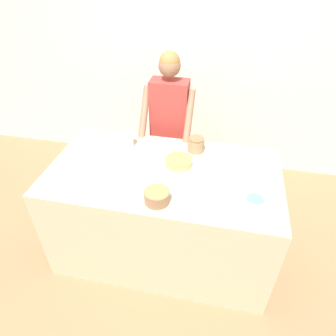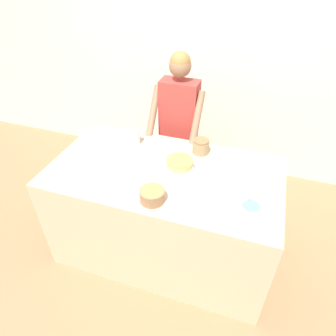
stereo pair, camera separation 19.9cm
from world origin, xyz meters
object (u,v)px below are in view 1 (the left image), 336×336
at_px(ceramic_plate, 85,167).
at_px(stoneware_jar, 196,145).
at_px(frosting_bowl_blue, 255,202).
at_px(frosting_bowl_olive, 157,196).
at_px(cake, 179,166).
at_px(person_baker, 169,119).
at_px(drinking_glass, 128,139).

relative_size(ceramic_plate, stoneware_jar, 2.00).
height_order(frosting_bowl_blue, ceramic_plate, frosting_bowl_blue).
height_order(frosting_bowl_olive, stoneware_jar, stoneware_jar).
bearing_deg(cake, person_baker, 107.51).
bearing_deg(stoneware_jar, person_baker, 128.89).
bearing_deg(drinking_glass, cake, -28.30).
height_order(cake, frosting_bowl_olive, cake).
bearing_deg(ceramic_plate, frosting_bowl_olive, -21.87).
distance_m(drinking_glass, stoneware_jar, 0.56).
distance_m(person_baker, frosting_bowl_blue, 1.22).
height_order(ceramic_plate, stoneware_jar, stoneware_jar).
bearing_deg(drinking_glass, frosting_bowl_blue, -27.07).
xyz_separation_m(person_baker, stoneware_jar, (0.30, -0.38, -0.01)).
xyz_separation_m(drinking_glass, stoneware_jar, (0.56, 0.05, -0.01)).
relative_size(cake, frosting_bowl_olive, 1.86).
height_order(cake, frosting_bowl_blue, frosting_bowl_blue).
bearing_deg(person_baker, frosting_bowl_olive, -82.66).
xyz_separation_m(cake, ceramic_plate, (-0.71, -0.10, -0.04)).
height_order(frosting_bowl_olive, frosting_bowl_blue, frosting_bowl_blue).
distance_m(frosting_bowl_olive, ceramic_plate, 0.68).
xyz_separation_m(person_baker, ceramic_plate, (-0.50, -0.78, -0.06)).
xyz_separation_m(frosting_bowl_blue, drinking_glass, (-1.02, 0.52, 0.03)).
bearing_deg(cake, ceramic_plate, -171.91).
relative_size(frosting_bowl_blue, stoneware_jar, 1.38).
relative_size(frosting_bowl_olive, stoneware_jar, 1.27).
bearing_deg(person_baker, cake, -72.49).
bearing_deg(frosting_bowl_blue, ceramic_plate, 172.52).
distance_m(person_baker, drinking_glass, 0.50).
distance_m(cake, frosting_bowl_blue, 0.61).
xyz_separation_m(frosting_bowl_olive, drinking_glass, (-0.39, 0.61, 0.02)).
relative_size(person_baker, frosting_bowl_olive, 9.28).
bearing_deg(person_baker, ceramic_plate, -122.60).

